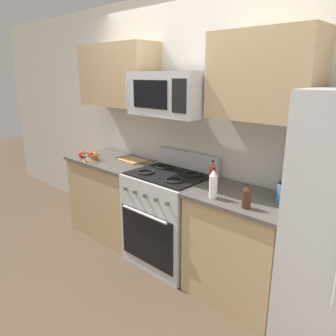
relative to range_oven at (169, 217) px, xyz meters
name	(u,v)px	position (x,y,z in m)	size (l,w,h in m)	color
ground_plane	(121,288)	(0.00, -0.63, -0.47)	(16.00, 16.00, 0.00)	#473828
wall_back	(194,130)	(0.00, 0.37, 0.83)	(8.00, 0.10, 2.60)	beige
counter_left	(113,197)	(-0.90, 0.00, -0.02)	(1.02, 0.61, 0.91)	tan
range_oven	(169,217)	(0.00, 0.00, 0.00)	(0.76, 0.65, 1.09)	#B2B5BA
counter_right	(240,248)	(0.81, 0.00, -0.02)	(0.84, 0.61, 0.91)	tan
microwave	(171,94)	(0.00, 0.03, 1.20)	(0.75, 0.44, 0.39)	#B2B5BA
upper_cabinets_left	(118,76)	(-0.90, 0.15, 1.35)	(1.01, 0.34, 0.65)	tan
upper_cabinets_right	(263,76)	(0.82, 0.15, 1.35)	(0.83, 0.34, 0.65)	tan
utensil_crock	(288,192)	(1.12, 0.10, 0.52)	(0.18, 0.18, 0.35)	teal
fruit_basket	(92,156)	(-1.03, -0.17, 0.48)	(0.21, 0.21, 0.10)	brown
apple_loose	(82,154)	(-1.22, -0.18, 0.47)	(0.08, 0.08, 0.08)	red
cutting_board	(132,160)	(-0.67, 0.11, 0.44)	(0.29, 0.20, 0.02)	tan
bottle_hot_sauce	(212,175)	(0.50, 0.00, 0.55)	(0.06, 0.06, 0.24)	red
bottle_vinegar	(213,184)	(0.65, -0.19, 0.55)	(0.07, 0.07, 0.24)	silver
bottle_soy	(247,197)	(0.94, -0.19, 0.52)	(0.06, 0.06, 0.19)	#382314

